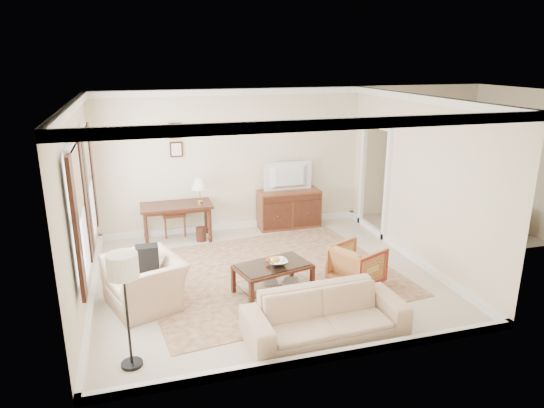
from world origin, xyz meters
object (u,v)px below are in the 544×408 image
tv (290,168)px  writing_desk (176,210)px  striped_armchair (357,263)px  sofa (326,308)px  coffee_table (273,271)px  club_armchair (145,274)px  sideboard (289,209)px

tv → writing_desk: bearing=3.4°
striped_armchair → sofa: sofa is taller
writing_desk → tv: bearing=3.4°
writing_desk → sofa: 4.29m
tv → coffee_table: tv is taller
striped_armchair → sofa: size_ratio=0.34×
writing_desk → club_armchair: 2.59m
writing_desk → coffee_table: 2.92m
coffee_table → striped_armchair: size_ratio=1.72×
writing_desk → tv: (2.36, 0.14, 0.66)m
tv → club_armchair: 4.12m
sideboard → tv: 0.89m
coffee_table → sofa: size_ratio=0.59×
club_armchair → sofa: size_ratio=0.53×
sideboard → coffee_table: size_ratio=1.05×
sideboard → sofa: 4.26m
tv → sofa: tv is taller
tv → club_armchair: size_ratio=0.89×
sideboard → club_armchair: (-3.06, -2.65, 0.08)m
striped_armchair → club_armchair: 3.27m
tv → sofa: (-0.86, -4.15, -0.89)m
sideboard → tv: tv is taller
tv → striped_armchair: (0.20, -2.87, -0.94)m
sideboard → striped_armchair: sideboard is taller
coffee_table → sofa: bearing=-77.0°
striped_armchair → club_armchair: club_armchair is taller
tv → striped_armchair: size_ratio=1.36×
sideboard → sofa: bearing=-101.6°
writing_desk → striped_armchair: bearing=-46.9°
tv → striped_armchair: tv is taller
coffee_table → writing_desk: bearing=114.1°
club_armchair → writing_desk: bearing=145.2°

